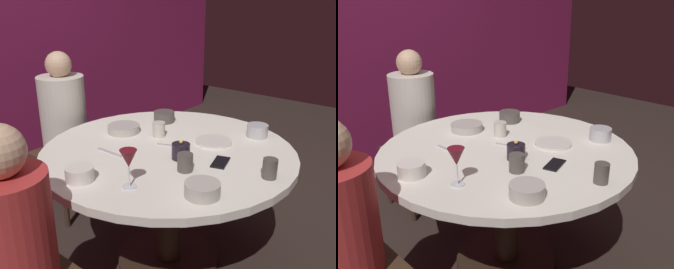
# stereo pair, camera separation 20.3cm
# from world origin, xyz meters

# --- Properties ---
(ground_plane) EXTENTS (8.00, 8.00, 0.00)m
(ground_plane) POSITION_xyz_m (0.00, 0.00, 0.00)
(ground_plane) COLOR #2D231E
(dining_table) EXTENTS (1.37, 1.37, 0.74)m
(dining_table) POSITION_xyz_m (0.00, 0.00, 0.59)
(dining_table) COLOR silver
(dining_table) RESTS_ON ground
(seated_diner_left) EXTENTS (0.40, 0.40, 1.12)m
(seated_diner_left) POSITION_xyz_m (-0.92, 0.00, 0.70)
(seated_diner_left) COLOR #3F2D1E
(seated_diner_left) RESTS_ON ground
(seated_diner_back) EXTENTS (0.40, 0.40, 1.17)m
(seated_diner_back) POSITION_xyz_m (0.00, 0.93, 0.72)
(seated_diner_back) COLOR #3F2D1E
(seated_diner_back) RESTS_ON ground
(candle_holder) EXTENTS (0.09, 0.09, 0.10)m
(candle_holder) POSITION_xyz_m (-0.06, -0.14, 0.78)
(candle_holder) COLOR black
(candle_holder) RESTS_ON dining_table
(wine_glass) EXTENTS (0.08, 0.08, 0.18)m
(wine_glass) POSITION_xyz_m (-0.45, -0.15, 0.87)
(wine_glass) COLOR silver
(wine_glass) RESTS_ON dining_table
(dinner_plate) EXTENTS (0.21, 0.21, 0.01)m
(dinner_plate) POSITION_xyz_m (0.22, -0.15, 0.74)
(dinner_plate) COLOR silver
(dinner_plate) RESTS_ON dining_table
(cell_phone) EXTENTS (0.15, 0.11, 0.01)m
(cell_phone) POSITION_xyz_m (0.02, -0.32, 0.74)
(cell_phone) COLOR black
(cell_phone) RESTS_ON dining_table
(bowl_serving_large) EXTENTS (0.12, 0.12, 0.07)m
(bowl_serving_large) POSITION_xyz_m (0.47, -0.29, 0.77)
(bowl_serving_large) COLOR #B7B7BC
(bowl_serving_large) RESTS_ON dining_table
(bowl_salad_center) EXTENTS (0.13, 0.13, 0.07)m
(bowl_salad_center) POSITION_xyz_m (-0.54, 0.07, 0.77)
(bowl_salad_center) COLOR silver
(bowl_salad_center) RESTS_ON dining_table
(bowl_small_white) EXTENTS (0.19, 0.19, 0.05)m
(bowl_small_white) POSITION_xyz_m (0.03, 0.37, 0.76)
(bowl_small_white) COLOR #B2ADA3
(bowl_small_white) RESTS_ON dining_table
(bowl_sauce_side) EXTENTS (0.15, 0.15, 0.06)m
(bowl_sauce_side) POSITION_xyz_m (-0.31, -0.43, 0.77)
(bowl_sauce_side) COLOR #B2ADA3
(bowl_sauce_side) RESTS_ON dining_table
(bowl_rice_portion) EXTENTS (0.14, 0.14, 0.07)m
(bowl_rice_portion) POSITION_xyz_m (0.33, 0.31, 0.77)
(bowl_rice_portion) COLOR #4C4742
(bowl_rice_portion) RESTS_ON dining_table
(cup_near_candle) EXTENTS (0.07, 0.07, 0.09)m
(cup_near_candle) POSITION_xyz_m (-0.16, -0.24, 0.78)
(cup_near_candle) COLOR #4C4742
(cup_near_candle) RESTS_ON dining_table
(cup_by_left_diner) EXTENTS (0.07, 0.07, 0.09)m
(cup_by_left_diner) POSITION_xyz_m (0.02, -0.58, 0.78)
(cup_by_left_diner) COLOR #4C4742
(cup_by_left_diner) RESTS_ON dining_table
(cup_by_right_diner) EXTENTS (0.07, 0.07, 0.09)m
(cup_by_right_diner) POSITION_xyz_m (0.11, 0.16, 0.78)
(cup_by_right_diner) COLOR beige
(cup_by_right_diner) RESTS_ON dining_table
(fork_near_plate) EXTENTS (0.08, 0.17, 0.01)m
(fork_near_plate) POSITION_xyz_m (0.04, 0.00, 0.74)
(fork_near_plate) COLOR #B7B7BC
(fork_near_plate) RESTS_ON dining_table
(knife_near_plate) EXTENTS (0.02, 0.18, 0.01)m
(knife_near_plate) POSITION_xyz_m (-0.24, 0.20, 0.74)
(knife_near_plate) COLOR #B7B7BC
(knife_near_plate) RESTS_ON dining_table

